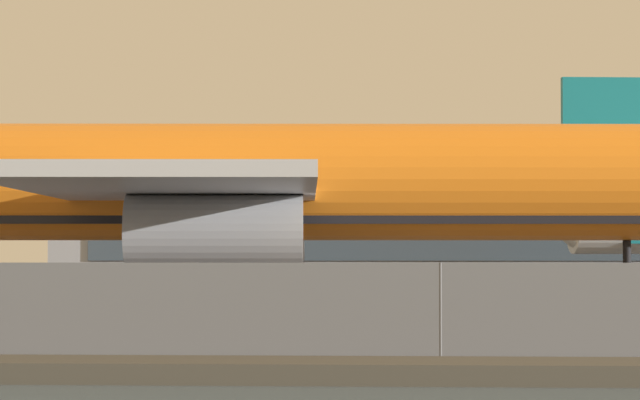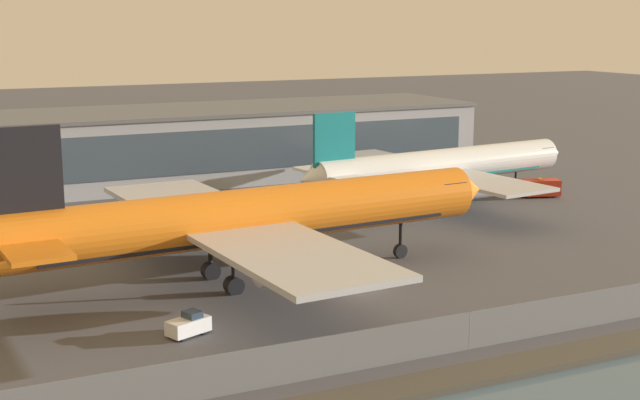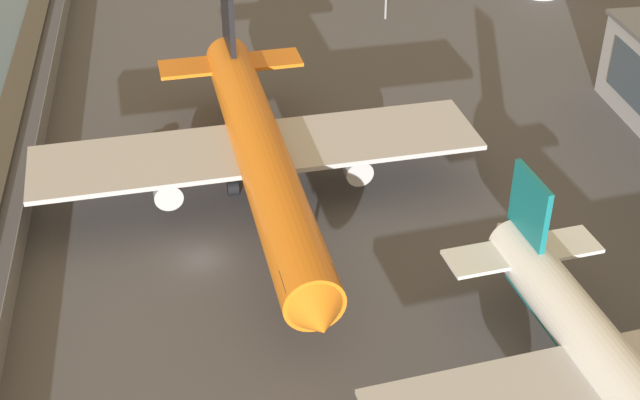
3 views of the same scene
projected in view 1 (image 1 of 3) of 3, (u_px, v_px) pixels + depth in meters
The scene contains 5 objects.
ground_plane at pixel (432, 334), 56.35m from camera, with size 500.00×500.00×0.00m, color #4C4C51.
shoreline_seawall at pixel (445, 371), 35.90m from camera, with size 320.00×3.00×0.50m.
perimeter_fence at pixel (441, 315), 40.43m from camera, with size 280.00×0.10×2.79m.
cargo_jet_orange at pixel (232, 187), 63.43m from camera, with size 51.30×43.99×15.18m.
terminal_building at pixel (550, 224), 115.10m from camera, with size 73.20×20.93×10.28m.
Camera 1 is at (-0.84, -56.63, 3.09)m, focal length 85.00 mm.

